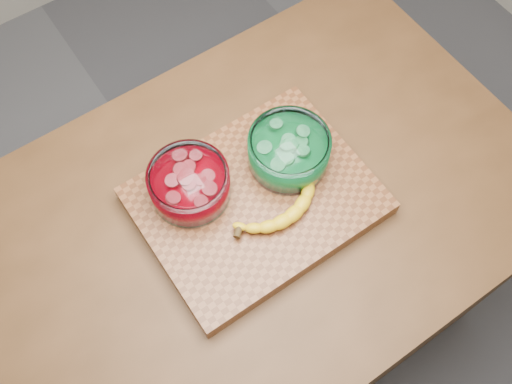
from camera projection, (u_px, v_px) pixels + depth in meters
ground at (256, 317)px, 1.97m from camera, size 3.50×3.50×0.00m
counter at (256, 276)px, 1.56m from camera, size 1.20×0.80×0.90m
cutting_board at (256, 201)px, 1.15m from camera, size 0.45×0.35×0.04m
bowl_red at (190, 184)px, 1.10m from camera, size 0.16×0.16×0.07m
bowl_green at (289, 151)px, 1.13m from camera, size 0.16×0.16×0.08m
banana at (280, 203)px, 1.10m from camera, size 0.24×0.12×0.03m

